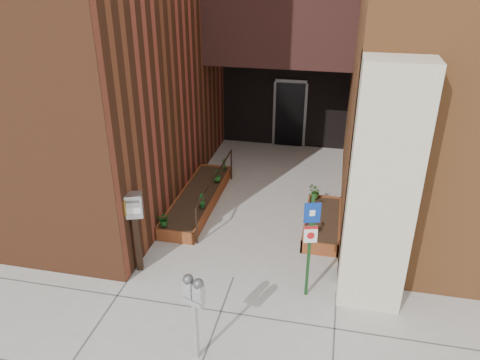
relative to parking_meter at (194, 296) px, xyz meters
The scene contains 14 objects.
ground 2.41m from the parking_meter, 87.01° to the left, with size 80.00×80.00×0.00m, color #9E9991.
planter_left 5.11m from the parking_meter, 106.77° to the left, with size 0.90×3.60×0.30m.
planter_right 4.74m from the parking_meter, 68.25° to the left, with size 0.80×2.20×0.30m.
handrail 4.85m from the parking_meter, 101.25° to the left, with size 0.04×3.34×0.90m.
parking_meter is the anchor object (origin of this frame).
sign_post 2.43m from the parking_meter, 50.22° to the left, with size 0.28×0.11×2.12m.
payment_dropbox 2.65m from the parking_meter, 132.51° to the left, with size 0.40×0.35×1.72m.
shrub_left_a 3.69m from the parking_meter, 118.37° to the left, with size 0.29×0.29×0.32m, color #174F16.
shrub_left_b 4.37m from the parking_meter, 105.35° to the left, with size 0.18×0.18×0.33m, color #1A5B1F.
shrub_left_c 5.76m from the parking_meter, 101.53° to the left, with size 0.20×0.20×0.35m, color #1E5B1A.
shrub_left_d 6.53m from the parking_meter, 100.14° to the left, with size 0.17×0.17×0.33m, color #295E1A.
shrub_right_a 3.98m from the parking_meter, 66.90° to the left, with size 0.20×0.20×0.35m, color #245C1A.
shrub_right_b 4.96m from the parking_meter, 72.72° to the left, with size 0.20×0.20×0.38m, color #255A19.
shrub_right_c 5.43m from the parking_meter, 74.28° to the left, with size 0.30×0.30×0.34m, color #2D631C.
Camera 1 is at (1.71, -7.24, 5.78)m, focal length 35.00 mm.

